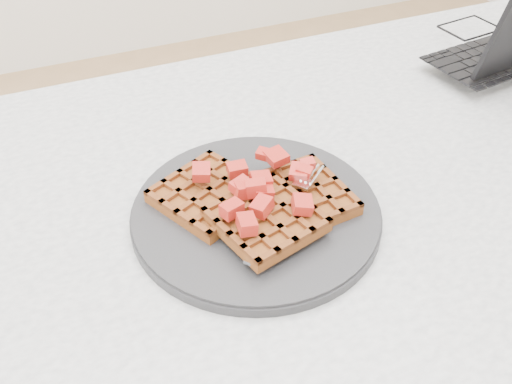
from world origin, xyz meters
TOP-DOWN VIEW (x-y plane):
  - table at (0.00, 0.00)m, footprint 1.20×0.80m
  - plate at (-0.15, -0.02)m, footprint 0.30×0.30m
  - waffles at (-0.15, -0.02)m, footprint 0.23×0.21m
  - strawberry_pile at (-0.15, -0.02)m, footprint 0.15×0.15m
  - fork at (-0.12, -0.05)m, footprint 0.15×0.13m
  - laptop at (0.40, 0.20)m, footprint 0.34×0.27m

SIDE VIEW (x-z plane):
  - table at x=0.00m, z-range 0.26..1.01m
  - plate at x=-0.15m, z-range 0.75..0.77m
  - fork at x=-0.12m, z-range 0.77..0.78m
  - waffles at x=-0.15m, z-range 0.76..0.79m
  - laptop at x=0.40m, z-range 0.68..0.89m
  - strawberry_pile at x=-0.15m, z-range 0.79..0.82m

